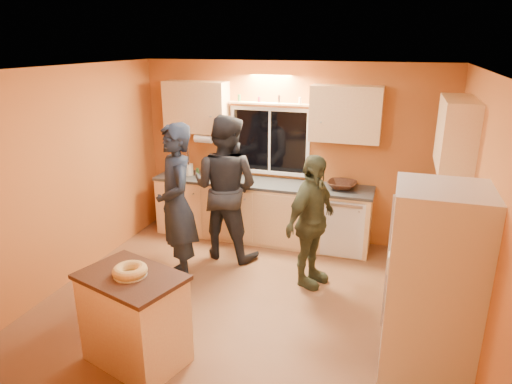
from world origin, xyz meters
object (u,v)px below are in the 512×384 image
at_px(person_center, 225,188).
at_px(person_right, 311,222).
at_px(person_left, 176,205).
at_px(refrigerator, 432,291).
at_px(island, 135,318).

bearing_deg(person_center, person_right, 167.67).
xyz_separation_m(person_left, person_right, (1.57, 0.39, -0.17)).
distance_m(person_center, person_right, 1.34).
bearing_deg(refrigerator, island, -168.70).
bearing_deg(island, person_right, 73.83).
bearing_deg(island, refrigerator, 28.52).
relative_size(island, person_right, 0.65).
height_order(person_left, person_center, person_left).
height_order(person_left, person_right, person_left).
bearing_deg(person_left, person_center, 120.99).
distance_m(island, person_right, 2.31).
bearing_deg(island, person_left, 118.88).
xyz_separation_m(refrigerator, person_right, (-1.28, 1.40, -0.08)).
distance_m(person_left, person_right, 1.62).
xyz_separation_m(person_left, person_center, (0.31, 0.83, -0.01)).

